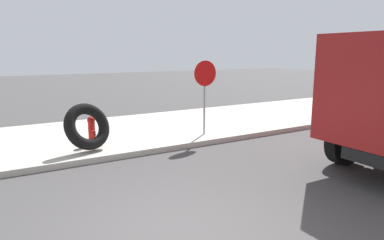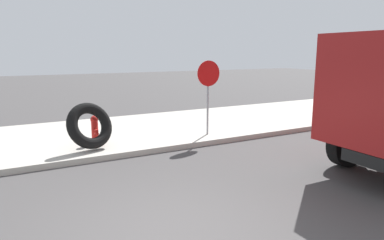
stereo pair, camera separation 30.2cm
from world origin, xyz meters
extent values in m
plane|color=#423F3F|center=(0.00, 0.00, 0.00)|extent=(80.00, 80.00, 0.00)
cube|color=#ADA89E|center=(0.00, 6.50, 0.07)|extent=(36.00, 5.00, 0.15)
cylinder|color=red|center=(0.18, 5.28, 0.46)|extent=(0.18, 0.18, 0.62)
sphere|color=red|center=(0.18, 5.28, 0.82)|extent=(0.21, 0.21, 0.21)
cylinder|color=red|center=(0.18, 5.11, 0.53)|extent=(0.08, 0.15, 0.08)
cylinder|color=red|center=(0.18, 5.44, 0.53)|extent=(0.08, 0.15, 0.08)
cylinder|color=red|center=(0.18, 5.11, 0.46)|extent=(0.10, 0.15, 0.10)
torus|color=black|center=(-0.06, 4.73, 0.77)|extent=(1.41, 1.10, 1.24)
cylinder|color=gray|center=(3.47, 4.71, 1.27)|extent=(0.06, 0.06, 2.24)
cylinder|color=red|center=(3.47, 4.67, 2.01)|extent=(0.76, 0.02, 0.76)
cylinder|color=black|center=(4.99, 0.92, 0.55)|extent=(1.10, 0.32, 1.10)
camera|label=1|loc=(-2.25, -4.11, 2.63)|focal=32.73mm
camera|label=2|loc=(-1.99, -4.26, 2.63)|focal=32.73mm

